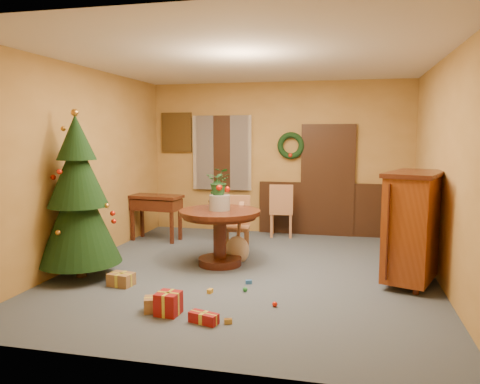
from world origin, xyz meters
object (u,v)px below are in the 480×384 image
(writing_desk, at_px, (156,206))
(sideboard, at_px, (413,224))
(chair_near, at_px, (237,223))
(christmas_tree, at_px, (78,199))
(dining_table, at_px, (220,227))

(writing_desk, distance_m, sideboard, 4.48)
(chair_near, distance_m, sideboard, 2.72)
(writing_desk, height_order, sideboard, sideboard)
(chair_near, bearing_deg, writing_desk, 159.29)
(christmas_tree, distance_m, writing_desk, 2.34)
(dining_table, bearing_deg, christmas_tree, -149.47)
(chair_near, height_order, writing_desk, chair_near)
(sideboard, bearing_deg, dining_table, 174.41)
(dining_table, height_order, christmas_tree, christmas_tree)
(christmas_tree, bearing_deg, chair_near, 43.50)
(dining_table, xyz_separation_m, chair_near, (0.09, 0.69, -0.07))
(chair_near, xyz_separation_m, sideboard, (2.54, -0.94, 0.27))
(chair_near, relative_size, writing_desk, 0.96)
(chair_near, height_order, sideboard, sideboard)
(writing_desk, relative_size, sideboard, 0.67)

